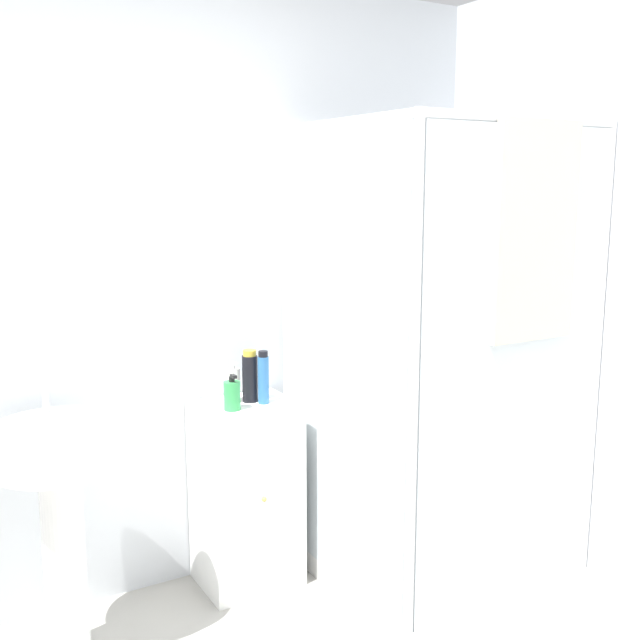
{
  "coord_description": "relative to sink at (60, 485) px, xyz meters",
  "views": [
    {
      "loc": [
        -0.77,
        -1.21,
        1.68
      ],
      "look_at": [
        0.59,
        1.11,
        1.19
      ],
      "focal_mm": 42.0,
      "sensor_mm": 36.0,
      "label": 1
    }
  ],
  "objects": [
    {
      "name": "wall_back",
      "position": [
        0.31,
        0.32,
        0.61
      ],
      "size": [
        6.4,
        0.06,
        2.5
      ],
      "primitive_type": "cube",
      "color": "silver",
      "rests_on": "ground_plane"
    },
    {
      "name": "shower_enclosure",
      "position": [
        1.45,
        -0.27,
        -0.13
      ],
      "size": [
        0.95,
        0.98,
        1.92
      ],
      "color": "white",
      "rests_on": "ground_plane"
    },
    {
      "name": "vanity_cabinet",
      "position": [
        0.77,
        0.13,
        -0.25
      ],
      "size": [
        0.4,
        0.34,
        0.79
      ],
      "color": "white",
      "rests_on": "ground_plane"
    },
    {
      "name": "sink",
      "position": [
        0.0,
        0.0,
        0.0
      ],
      "size": [
        0.44,
        0.44,
        1.0
      ],
      "color": "white",
      "rests_on": "ground_plane"
    },
    {
      "name": "soap_dispenser",
      "position": [
        0.69,
        0.07,
        0.21
      ],
      "size": [
        0.07,
        0.07,
        0.15
      ],
      "color": "green",
      "rests_on": "vanity_cabinet"
    },
    {
      "name": "shampoo_bottle_tall_black",
      "position": [
        0.8,
        0.14,
        0.25
      ],
      "size": [
        0.06,
        0.06,
        0.22
      ],
      "color": "black",
      "rests_on": "vanity_cabinet"
    },
    {
      "name": "shampoo_bottle_blue",
      "position": [
        0.84,
        0.09,
        0.25
      ],
      "size": [
        0.05,
        0.05,
        0.22
      ],
      "color": "#2D66A3",
      "rests_on": "vanity_cabinet"
    },
    {
      "name": "lotion_bottle_white",
      "position": [
        0.74,
        0.17,
        0.22
      ],
      "size": [
        0.05,
        0.06,
        0.17
      ],
      "color": "white",
      "rests_on": "vanity_cabinet"
    }
  ]
}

